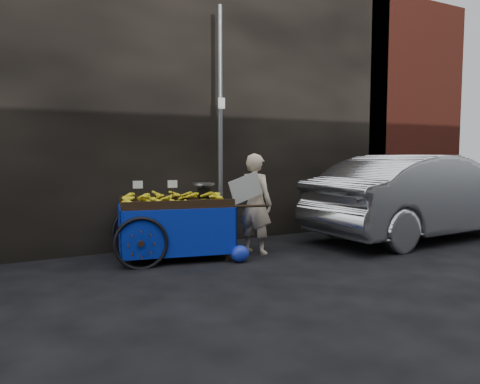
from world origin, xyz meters
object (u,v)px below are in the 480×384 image
banana_cart (172,209)px  plastic_bag (240,254)px  parked_car (423,196)px  vendor (255,204)px

banana_cart → plastic_bag: 1.23m
plastic_bag → parked_car: (3.89, 0.02, 0.65)m
banana_cart → parked_car: size_ratio=0.51×
vendor → parked_car: bearing=-124.5°
banana_cart → vendor: 1.30m
parked_car → plastic_bag: bearing=88.7°
plastic_bag → parked_car: size_ratio=0.06×
vendor → parked_car: vendor is taller
plastic_bag → banana_cart: bearing=135.6°
vendor → plastic_bag: size_ratio=5.73×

